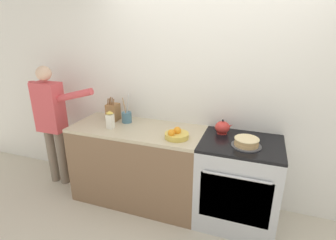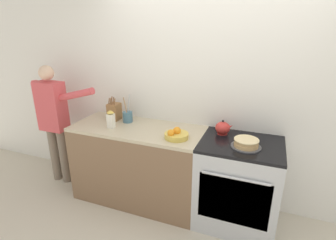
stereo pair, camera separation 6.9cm
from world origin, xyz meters
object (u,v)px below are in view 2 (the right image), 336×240
Objects in this scene: layer_cake at (246,143)px; utensil_crock at (128,116)px; fruit_bowl at (176,134)px; stove_range at (237,184)px; knife_block at (114,111)px; tea_kettle at (223,128)px; person_baker at (54,116)px; milk_carton at (111,119)px.

utensil_crock is (-1.38, 0.20, 0.03)m from layer_cake.
fruit_bowl is (-0.68, -0.04, 0.00)m from layer_cake.
knife_block reaches higher than stove_range.
person_baker is (-2.09, -0.21, -0.06)m from tea_kettle.
tea_kettle is at bearing 2.23° from utensil_crock.
fruit_bowl reaches higher than stove_range.
layer_cake is 0.18× the size of person_baker.
utensil_crock is (-1.12, -0.04, 0.00)m from tea_kettle.
stove_range is 0.59× the size of person_baker.
person_baker reaches higher than utensil_crock.
milk_carton reaches higher than layer_cake.
person_baker is at bearing 175.74° from milk_carton.
knife_block is 0.92m from fruit_bowl.
layer_cake is at bearing -59.93° from stove_range.
layer_cake is at bearing -8.31° from utensil_crock.
knife_block is (-1.30, -0.03, 0.04)m from tea_kettle.
person_baker is (-2.31, -0.04, 0.47)m from stove_range.
knife_block is at bearing 163.93° from fruit_bowl.
stove_range is 0.51m from layer_cake.
layer_cake is at bearing 4.94° from person_baker.
utensil_crock is at bearing 160.92° from fruit_bowl.
person_baker is (-2.35, 0.04, -0.03)m from layer_cake.
fruit_bowl is (0.70, -0.24, -0.03)m from utensil_crock.
fruit_bowl is at bearing 3.23° from person_baker.
tea_kettle is 1.23m from milk_carton.
layer_cake is (0.05, -0.08, 0.50)m from stove_range.
utensil_crock is 0.25m from milk_carton.
milk_carton is at bearing -108.77° from utensil_crock.
person_baker reaches higher than layer_cake.
utensil_crock is at bearing -4.32° from knife_block.
layer_cake is at bearing -7.83° from knife_block.
tea_kettle is 1.31m from knife_block.
tea_kettle reaches higher than fruit_bowl.
tea_kettle is at bearing 1.28° from knife_block.
person_baker reaches higher than knife_block.
milk_carton is (-1.41, -0.11, 0.56)m from stove_range.
person_baker is (-0.89, 0.07, -0.09)m from milk_carton.
milk_carton is 0.13× the size of person_baker.
tea_kettle is 0.56× the size of utensil_crock.
person_baker reaches higher than milk_carton.
layer_cake is at bearing 3.28° from fruit_bowl.
milk_carton is at bearing -65.89° from knife_block.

